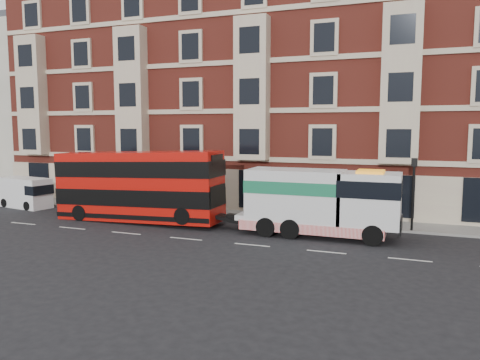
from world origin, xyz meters
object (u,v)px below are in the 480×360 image
(double_decker_bus, at_px, (138,185))
(box_van, at_px, (25,193))
(tow_truck, at_px, (317,201))
(pedestrian, at_px, (150,200))

(double_decker_bus, height_order, box_van, double_decker_bus)
(tow_truck, relative_size, pedestrian, 5.40)
(box_van, relative_size, pedestrian, 2.77)
(box_van, bearing_deg, pedestrian, 16.40)
(pedestrian, bearing_deg, tow_truck, 0.28)
(box_van, height_order, pedestrian, box_van)
(tow_truck, height_order, box_van, tow_truck)
(double_decker_bus, distance_m, tow_truck, 12.07)
(box_van, distance_m, pedestrian, 10.74)
(tow_truck, distance_m, box_van, 23.73)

